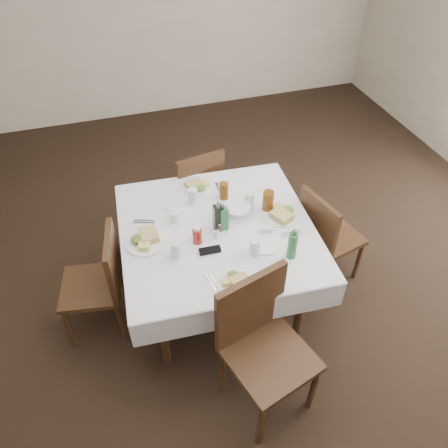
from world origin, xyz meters
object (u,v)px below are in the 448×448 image
water_n (193,196)px  coffee_mug (175,217)px  chair_south (261,338)px  ketchup_bottle (197,235)px  dining_table (217,236)px  green_bottle (292,245)px  chair_north (197,187)px  chair_east (325,233)px  chair_west (102,278)px  water_s (255,247)px  oil_cruet_green (224,218)px  bread_basket (237,210)px  oil_cruet_dark (218,216)px  water_e (250,200)px  water_w (176,250)px

water_n → coffee_mug: size_ratio=1.02×
chair_south → coffee_mug: 1.08m
ketchup_bottle → dining_table: bearing=28.4°
ketchup_bottle → green_bottle: 0.65m
chair_south → coffee_mug: chair_south is taller
chair_north → water_n: bearing=-106.6°
dining_table → chair_east: bearing=-3.4°
dining_table → chair_west: size_ratio=1.64×
chair_south → water_n: chair_south is taller
chair_north → water_s: (0.11, -1.15, 0.31)m
oil_cruet_green → coffee_mug: (-0.32, 0.18, -0.06)m
dining_table → green_bottle: 0.60m
bread_basket → oil_cruet_dark: bearing=-149.3°
chair_west → water_n: bearing=23.2°
chair_west → oil_cruet_dark: size_ratio=3.49×
chair_south → oil_cruet_dark: size_ratio=4.00×
chair_north → chair_east: bearing=-46.9°
oil_cruet_green → water_s: bearing=-68.6°
ketchup_bottle → bread_basket: bearing=29.5°
bread_basket → coffee_mug: bearing=173.1°
chair_north → bread_basket: (0.13, -0.72, 0.28)m
dining_table → water_n: bearing=105.8°
water_s → bread_basket: (0.02, 0.43, -0.03)m
bread_basket → coffee_mug: size_ratio=1.74×
chair_north → oil_cruet_dark: 0.90m
chair_west → ketchup_bottle: 0.77m
chair_north → oil_cruet_green: size_ratio=3.82×
chair_north → coffee_mug: chair_north is taller
oil_cruet_dark → dining_table: bearing=-154.6°
water_s → oil_cruet_dark: size_ratio=0.50×
chair_west → coffee_mug: 0.69m
water_n → bread_basket: (0.28, -0.22, -0.03)m
chair_west → bread_basket: 1.10m
water_n → water_e: size_ratio=1.04×
water_s → water_e: bearing=74.1°
chair_north → coffee_mug: size_ratio=6.94×
water_w → bread_basket: water_w is taller
water_e → water_n: bearing=156.7°
dining_table → coffee_mug: size_ratio=11.27×
water_w → ketchup_bottle: ketchup_bottle is taller
chair_south → green_bottle: (0.37, 0.44, 0.28)m
water_w → ketchup_bottle: bearing=29.2°
water_n → bread_basket: water_n is taller
water_n → water_s: water_n is taller
dining_table → chair_north: (0.05, 0.83, -0.17)m
chair_east → water_e: chair_east is taller
oil_cruet_dark → green_bottle: oil_cruet_dark is taller
coffee_mug → green_bottle: 0.89m
water_n → ketchup_bottle: size_ratio=0.94×
oil_cruet_dark → water_s: bearing=-63.8°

